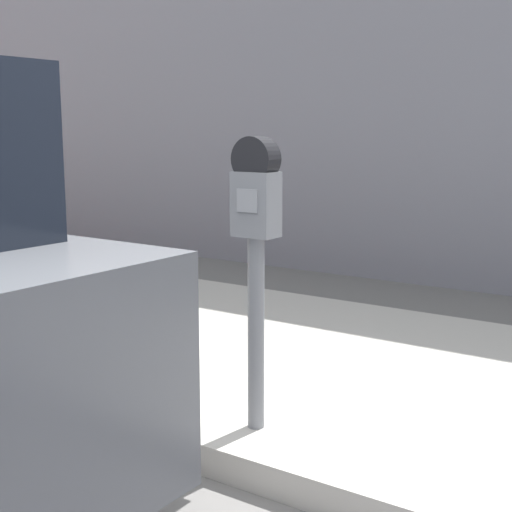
# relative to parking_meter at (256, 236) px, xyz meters

# --- Properties ---
(sidewalk) EXTENTS (24.00, 2.80, 0.15)m
(sidewalk) POSITION_rel_parking_meter_xyz_m (0.38, 1.10, -0.99)
(sidewalk) COLOR #BCB7AD
(sidewalk) RESTS_ON ground_plane
(parking_meter) EXTENTS (0.20, 0.14, 1.36)m
(parking_meter) POSITION_rel_parking_meter_xyz_m (0.00, 0.00, 0.00)
(parking_meter) COLOR slate
(parking_meter) RESTS_ON sidewalk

